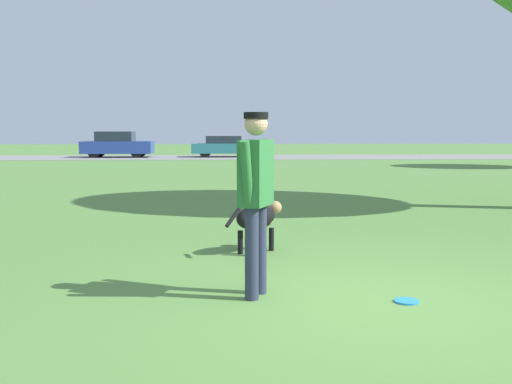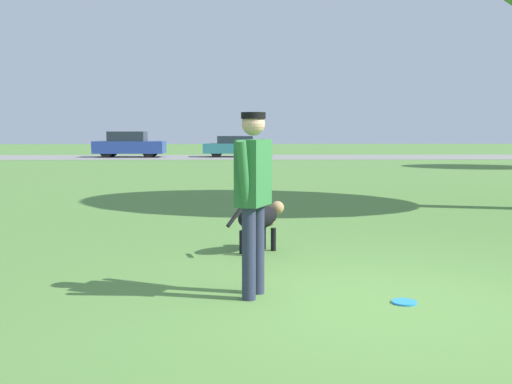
{
  "view_description": "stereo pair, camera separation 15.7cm",
  "coord_description": "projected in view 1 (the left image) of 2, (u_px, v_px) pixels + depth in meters",
  "views": [
    {
      "loc": [
        -1.35,
        -5.32,
        1.6
      ],
      "look_at": [
        -1.04,
        1.32,
        0.9
      ],
      "focal_mm": 42.0,
      "sensor_mm": 36.0,
      "label": 1
    },
    {
      "loc": [
        -1.2,
        -5.32,
        1.6
      ],
      "look_at": [
        -1.04,
        1.32,
        0.9
      ],
      "focal_mm": 42.0,
      "sensor_mm": 36.0,
      "label": 2
    }
  ],
  "objects": [
    {
      "name": "parked_car_blue",
      "position": [
        117.0,
        145.0,
        34.06
      ],
      "size": [
        3.97,
        1.79,
        1.47
      ],
      "rotation": [
        0.0,
        0.0,
        -0.01
      ],
      "color": "#284293",
      "rests_on": "ground_plane"
    },
    {
      "name": "ground_plane",
      "position": [
        375.0,
        303.0,
        5.51
      ],
      "size": [
        120.0,
        120.0,
        0.0
      ],
      "primitive_type": "plane",
      "color": "#56843D"
    },
    {
      "name": "frisbee",
      "position": [
        407.0,
        301.0,
        5.55
      ],
      "size": [
        0.23,
        0.23,
        0.02
      ],
      "color": "#268CE5",
      "rests_on": "ground_plane"
    },
    {
      "name": "parked_car_teal",
      "position": [
        225.0,
        146.0,
        34.48
      ],
      "size": [
        3.91,
        1.75,
        1.22
      ],
      "rotation": [
        0.0,
        0.0,
        0.02
      ],
      "color": "teal",
      "rests_on": "ground_plane"
    },
    {
      "name": "person",
      "position": [
        256.0,
        188.0,
        5.64
      ],
      "size": [
        0.37,
        0.68,
        1.76
      ],
      "rotation": [
        0.0,
        0.0,
        1.18
      ],
      "color": "#2D334C",
      "rests_on": "ground_plane"
    },
    {
      "name": "far_road_strip",
      "position": [
        252.0,
        157.0,
        34.27
      ],
      "size": [
        120.0,
        6.0,
        0.01
      ],
      "color": "gray",
      "rests_on": "ground_plane"
    },
    {
      "name": "dog",
      "position": [
        258.0,
        218.0,
        7.79
      ],
      "size": [
        0.81,
        0.87,
        0.64
      ],
      "rotation": [
        0.0,
        0.0,
        0.83
      ],
      "color": "black",
      "rests_on": "ground_plane"
    }
  ]
}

